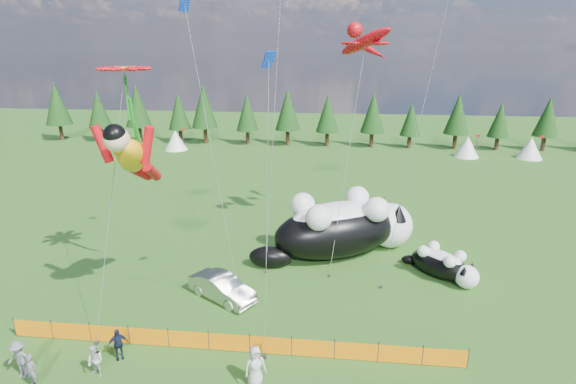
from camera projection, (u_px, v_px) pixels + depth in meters
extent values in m
plane|color=#103409|center=(242.00, 316.00, 24.38)|extent=(160.00, 160.00, 0.00)
cylinder|color=#262626|center=(15.00, 327.00, 22.53)|extent=(0.06, 0.06, 1.10)
cylinder|color=#262626|center=(52.00, 329.00, 22.32)|extent=(0.06, 0.06, 1.10)
cylinder|color=#262626|center=(90.00, 332.00, 22.11)|extent=(0.06, 0.06, 1.10)
cylinder|color=#262626|center=(129.00, 335.00, 21.90)|extent=(0.06, 0.06, 1.10)
cylinder|color=#262626|center=(168.00, 337.00, 21.69)|extent=(0.06, 0.06, 1.10)
cylinder|color=#262626|center=(209.00, 340.00, 21.48)|extent=(0.06, 0.06, 1.10)
cylinder|color=#262626|center=(250.00, 343.00, 21.27)|extent=(0.06, 0.06, 1.10)
cylinder|color=#262626|center=(292.00, 346.00, 21.06)|extent=(0.06, 0.06, 1.10)
cylinder|color=#262626|center=(334.00, 349.00, 20.85)|extent=(0.06, 0.06, 1.10)
cylinder|color=#262626|center=(378.00, 352.00, 20.64)|extent=(0.06, 0.06, 1.10)
cylinder|color=#262626|center=(423.00, 355.00, 20.44)|extent=(0.06, 0.06, 1.10)
cylinder|color=#262626|center=(468.00, 358.00, 20.23)|extent=(0.06, 0.06, 1.10)
cube|color=orange|center=(34.00, 329.00, 22.44)|extent=(2.00, 0.04, 0.90)
cube|color=orange|center=(71.00, 331.00, 22.23)|extent=(2.00, 0.04, 0.90)
cube|color=orange|center=(110.00, 334.00, 22.02)|extent=(2.00, 0.04, 0.90)
cube|color=orange|center=(149.00, 337.00, 21.81)|extent=(2.00, 0.04, 0.90)
cube|color=orange|center=(189.00, 340.00, 21.60)|extent=(2.00, 0.04, 0.90)
cube|color=orange|center=(229.00, 343.00, 21.39)|extent=(2.00, 0.04, 0.90)
cube|color=orange|center=(271.00, 345.00, 21.18)|extent=(2.00, 0.04, 0.90)
cube|color=orange|center=(313.00, 348.00, 20.97)|extent=(2.00, 0.04, 0.90)
cube|color=orange|center=(356.00, 351.00, 20.76)|extent=(2.00, 0.04, 0.90)
cube|color=orange|center=(400.00, 355.00, 20.56)|extent=(2.00, 0.04, 0.90)
cube|color=orange|center=(445.00, 358.00, 20.35)|extent=(2.00, 0.04, 0.90)
ellipsoid|color=black|center=(337.00, 231.00, 31.02)|extent=(10.11, 8.02, 3.67)
ellipsoid|color=white|center=(337.00, 219.00, 30.73)|extent=(7.56, 5.90, 2.24)
sphere|color=white|center=(390.00, 225.00, 32.54)|extent=(3.26, 3.26, 3.26)
sphere|color=#CD4F6F|center=(406.00, 223.00, 33.02)|extent=(0.46, 0.46, 0.46)
ellipsoid|color=black|center=(270.00, 257.00, 29.68)|extent=(3.19, 2.58, 1.43)
cone|color=black|center=(399.00, 213.00, 31.27)|extent=(1.14, 1.14, 1.14)
cone|color=black|center=(383.00, 204.00, 33.01)|extent=(1.14, 1.14, 1.14)
sphere|color=white|center=(357.00, 198.00, 32.43)|extent=(1.71, 1.71, 1.71)
sphere|color=white|center=(377.00, 209.00, 30.08)|extent=(1.71, 1.71, 1.71)
sphere|color=white|center=(303.00, 205.00, 30.96)|extent=(1.71, 1.71, 1.71)
sphere|color=white|center=(319.00, 218.00, 28.61)|extent=(1.71, 1.71, 1.71)
ellipsoid|color=black|center=(440.00, 264.00, 28.44)|extent=(4.19, 4.17, 1.61)
ellipsoid|color=white|center=(440.00, 259.00, 28.32)|extent=(3.11, 3.10, 0.99)
sphere|color=white|center=(467.00, 277.00, 27.08)|extent=(1.43, 1.43, 1.43)
sphere|color=#CD4F6F|center=(476.00, 281.00, 26.63)|extent=(0.20, 0.20, 0.20)
ellipsoid|color=black|center=(411.00, 260.00, 30.18)|extent=(1.33, 1.33, 0.63)
cone|color=black|center=(464.00, 270.00, 26.65)|extent=(0.50, 0.50, 0.50)
cone|color=black|center=(472.00, 266.00, 27.16)|extent=(0.50, 0.50, 0.50)
sphere|color=white|center=(460.00, 256.00, 27.83)|extent=(0.75, 0.75, 0.75)
sphere|color=white|center=(450.00, 262.00, 27.13)|extent=(0.75, 0.75, 0.75)
sphere|color=white|center=(434.00, 246.00, 29.22)|extent=(0.75, 0.75, 0.75)
sphere|color=white|center=(423.00, 251.00, 28.52)|extent=(0.75, 0.75, 0.75)
imported|color=#B1B1B5|center=(222.00, 288.00, 25.89)|extent=(4.47, 3.60, 1.43)
imported|color=slate|center=(31.00, 371.00, 19.08)|extent=(0.64, 0.49, 1.59)
imported|color=beige|center=(95.00, 361.00, 19.71)|extent=(0.85, 0.65, 1.54)
imported|color=#121931|center=(118.00, 344.00, 20.84)|extent=(1.02, 0.90, 1.56)
imported|color=slate|center=(19.00, 359.00, 19.64)|extent=(1.22, 0.71, 1.81)
imported|color=beige|center=(255.00, 366.00, 19.15)|extent=(1.09, 0.93, 1.89)
cylinder|color=#595959|center=(169.00, 226.00, 24.82)|extent=(0.03, 0.03, 9.40)
cube|color=#262626|center=(199.00, 284.00, 27.54)|extent=(0.15, 0.15, 0.16)
cylinder|color=#595959|center=(348.00, 155.00, 29.42)|extent=(0.03, 0.03, 15.75)
cube|color=#262626|center=(329.00, 276.00, 28.54)|extent=(0.15, 0.15, 0.16)
cylinder|color=#595959|center=(111.00, 201.00, 22.67)|extent=(0.03, 0.03, 13.88)
cube|color=#262626|center=(96.00, 343.00, 22.03)|extent=(0.15, 0.15, 0.16)
cube|color=#1A931C|center=(130.00, 120.00, 24.16)|extent=(0.21, 0.21, 4.71)
cylinder|color=#595959|center=(213.00, 156.00, 24.88)|extent=(0.03, 0.03, 16.80)
cube|color=#262626|center=(240.00, 304.00, 25.39)|extent=(0.15, 0.15, 0.16)
cylinder|color=#595959|center=(425.00, 98.00, 25.51)|extent=(0.03, 0.03, 22.72)
cube|color=#262626|center=(381.00, 287.00, 27.20)|extent=(0.15, 0.15, 0.16)
cylinder|color=#595959|center=(267.00, 213.00, 20.24)|extent=(0.03, 0.03, 13.52)
cube|color=#262626|center=(265.00, 357.00, 21.06)|extent=(0.15, 0.15, 0.16)
cylinder|color=#595959|center=(275.00, 107.00, 30.02)|extent=(0.03, 0.03, 21.71)
cube|color=#262626|center=(266.00, 272.00, 29.04)|extent=(0.15, 0.15, 0.16)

